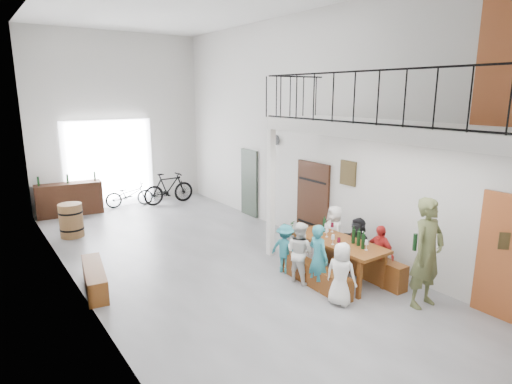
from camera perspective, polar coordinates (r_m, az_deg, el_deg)
floor at (r=9.67m, az=-5.97°, el=-9.06°), size 12.00×12.00×0.00m
room_walls at (r=8.96m, az=-6.52°, el=12.50°), size 12.00×12.00×12.00m
gateway_portal at (r=14.52m, az=-18.96°, el=3.54°), size 2.80×0.08×2.80m
right_wall_decor at (r=9.39m, az=14.12°, el=1.07°), size 0.07×8.28×5.07m
balcony at (r=7.87m, az=18.03°, el=7.55°), size 1.52×5.62×4.00m
tasting_table at (r=8.68m, az=10.90°, el=-6.88°), size 0.86×2.02×0.79m
bench_inner at (r=8.47m, az=7.81°, el=-10.91°), size 0.35×1.82×0.42m
bench_wall at (r=9.14m, az=13.55°, el=-9.00°), size 0.35×2.23×0.51m
tableware at (r=8.58m, az=11.79°, el=-5.61°), size 0.64×1.31×0.35m
side_bench at (r=8.77m, az=-20.72°, el=-10.72°), size 0.60×1.61×0.44m
oak_barrel at (r=11.99m, az=-23.42°, el=-3.48°), size 0.59×0.59×0.87m
serving_counter at (r=14.11m, az=-23.61°, el=-0.87°), size 1.91×0.71×0.99m
counter_bottles at (r=13.98m, az=-23.85°, el=1.64°), size 1.63×0.14×0.28m
guest_left_a at (r=7.70m, az=11.27°, el=-10.67°), size 0.53×0.64×1.13m
guest_left_b at (r=8.13m, az=8.29°, el=-8.67°), size 0.32×0.48×1.29m
guest_left_c at (r=8.46m, az=5.85°, el=-7.96°), size 0.56×0.66×1.21m
guest_left_d at (r=8.87m, az=3.92°, el=-7.54°), size 0.58×0.75×1.03m
guest_right_a at (r=8.76m, az=16.10°, el=-7.89°), size 0.28×0.68×1.15m
guest_right_b at (r=9.21m, az=13.33°, el=-6.74°), size 0.44×1.08×1.13m
guest_right_c at (r=9.64m, az=10.35°, el=-5.37°), size 0.58×0.70×1.23m
host_standing at (r=7.93m, az=21.85°, el=-7.56°), size 0.71×0.47×1.93m
potted_plant at (r=11.17m, az=4.21°, el=-4.83°), size 0.42×0.38×0.41m
bicycle_near at (r=14.52m, az=-16.54°, el=-0.33°), size 1.57×0.75×0.79m
bicycle_far at (r=14.54m, az=-11.56°, el=0.49°), size 1.75×0.49×1.05m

